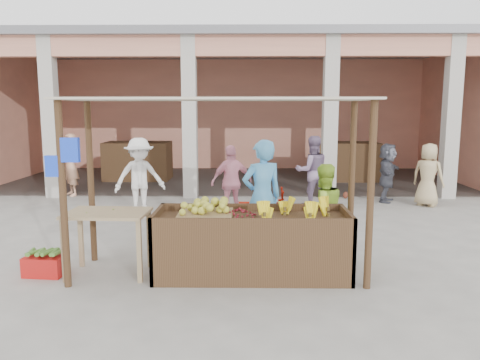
{
  "coord_description": "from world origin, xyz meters",
  "views": [
    {
      "loc": [
        0.43,
        -6.11,
        2.25
      ],
      "look_at": [
        0.32,
        1.2,
        1.13
      ],
      "focal_mm": 35.0,
      "sensor_mm": 36.0,
      "label": 1
    }
  ],
  "objects_px": {
    "vendor_green": "(323,209)",
    "motorcycle": "(257,212)",
    "side_table": "(108,222)",
    "fruit_stall": "(252,247)",
    "vendor_blue": "(262,194)",
    "red_crate": "(46,265)"
  },
  "relations": [
    {
      "from": "fruit_stall",
      "to": "red_crate",
      "type": "bearing_deg",
      "value": -179.47
    },
    {
      "from": "fruit_stall",
      "to": "motorcycle",
      "type": "height_order",
      "value": "motorcycle"
    },
    {
      "from": "fruit_stall",
      "to": "motorcycle",
      "type": "bearing_deg",
      "value": 86.56
    },
    {
      "from": "vendor_green",
      "to": "motorcycle",
      "type": "distance_m",
      "value": 1.54
    },
    {
      "from": "vendor_green",
      "to": "motorcycle",
      "type": "height_order",
      "value": "vendor_green"
    },
    {
      "from": "vendor_blue",
      "to": "red_crate",
      "type": "bearing_deg",
      "value": -2.92
    },
    {
      "from": "vendor_green",
      "to": "side_table",
      "type": "bearing_deg",
      "value": -4.23
    },
    {
      "from": "side_table",
      "to": "red_crate",
      "type": "distance_m",
      "value": 1.05
    },
    {
      "from": "fruit_stall",
      "to": "vendor_green",
      "type": "relative_size",
      "value": 1.72
    },
    {
      "from": "fruit_stall",
      "to": "motorcycle",
      "type": "distance_m",
      "value": 1.96
    },
    {
      "from": "motorcycle",
      "to": "vendor_blue",
      "type": "bearing_deg",
      "value": -176.41
    },
    {
      "from": "vendor_blue",
      "to": "motorcycle",
      "type": "height_order",
      "value": "vendor_blue"
    },
    {
      "from": "side_table",
      "to": "red_crate",
      "type": "height_order",
      "value": "side_table"
    },
    {
      "from": "vendor_green",
      "to": "motorcycle",
      "type": "relative_size",
      "value": 0.88
    },
    {
      "from": "fruit_stall",
      "to": "motorcycle",
      "type": "xyz_separation_m",
      "value": [
        0.12,
        1.95,
        0.05
      ]
    },
    {
      "from": "side_table",
      "to": "vendor_green",
      "type": "bearing_deg",
      "value": 16.75
    },
    {
      "from": "vendor_green",
      "to": "vendor_blue",
      "type": "bearing_deg",
      "value": -29.93
    },
    {
      "from": "red_crate",
      "to": "vendor_green",
      "type": "distance_m",
      "value": 4.01
    },
    {
      "from": "fruit_stall",
      "to": "vendor_blue",
      "type": "xyz_separation_m",
      "value": [
        0.17,
        0.97,
        0.55
      ]
    },
    {
      "from": "red_crate",
      "to": "vendor_blue",
      "type": "bearing_deg",
      "value": 23.79
    },
    {
      "from": "fruit_stall",
      "to": "side_table",
      "type": "relative_size",
      "value": 2.34
    },
    {
      "from": "fruit_stall",
      "to": "vendor_green",
      "type": "xyz_separation_m",
      "value": [
        1.07,
        0.79,
        0.36
      ]
    }
  ]
}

